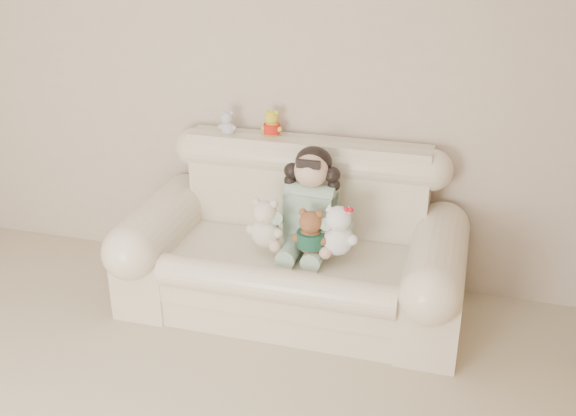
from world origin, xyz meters
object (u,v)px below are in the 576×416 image
at_px(white_cat, 338,225).
at_px(cream_teddy, 265,219).
at_px(seated_child, 311,198).
at_px(sofa, 292,236).
at_px(brown_teddy, 311,228).

bearing_deg(white_cat, cream_teddy, 158.74).
relative_size(seated_child, cream_teddy, 1.80).
bearing_deg(cream_teddy, seated_child, 39.32).
relative_size(sofa, cream_teddy, 5.76).
xyz_separation_m(brown_teddy, cream_teddy, (-0.28, 0.01, 0.02)).
bearing_deg(white_cat, brown_teddy, 168.71).
height_order(sofa, cream_teddy, sofa).
xyz_separation_m(seated_child, cream_teddy, (-0.22, -0.22, -0.07)).
bearing_deg(sofa, brown_teddy, -44.77).
height_order(seated_child, white_cat, seated_child).
height_order(sofa, brown_teddy, sofa).
distance_m(sofa, white_cat, 0.37).
bearing_deg(brown_teddy, sofa, 115.07).
bearing_deg(cream_teddy, white_cat, -2.05).
xyz_separation_m(seated_child, white_cat, (0.21, -0.20, -0.06)).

